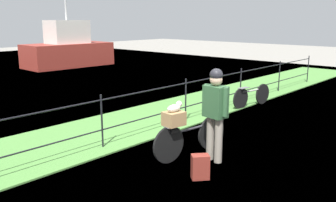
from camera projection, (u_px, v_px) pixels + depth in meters
ground_plane at (235, 159)px, 6.58m from camera, size 60.00×60.00×0.00m
grass_strip at (125, 126)px, 8.60m from camera, size 27.00×2.40×0.03m
iron_fence at (149, 106)px, 7.92m from camera, size 18.04×0.04×1.09m
bicycle_main at (190, 138)px, 6.66m from camera, size 1.75×0.31×0.67m
wooden_crate at (174, 119)px, 6.32m from camera, size 0.39×0.33×0.25m
terrier_dog at (175, 107)px, 6.29m from camera, size 0.32×0.18×0.18m
cyclist_person at (215, 107)px, 6.29m from camera, size 0.31×0.54×1.68m
backpack_on_paving at (200, 167)px, 5.73m from camera, size 0.33×0.32×0.40m
mooring_bollard at (224, 111)px, 9.32m from camera, size 0.20×0.20×0.36m
bicycle_parked at (251, 96)px, 10.48m from camera, size 1.64×0.28×0.61m
moored_boat_near at (68, 50)px, 19.46m from camera, size 4.67×2.12×4.07m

